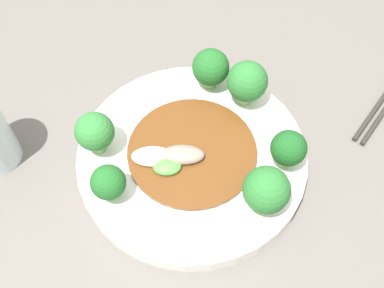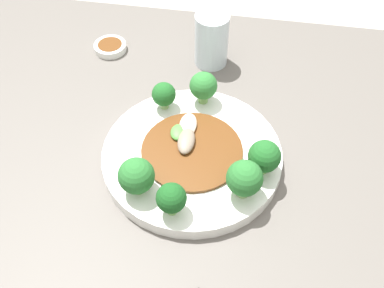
{
  "view_description": "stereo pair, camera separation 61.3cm",
  "coord_description": "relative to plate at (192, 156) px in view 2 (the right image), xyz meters",
  "views": [
    {
      "loc": [
        -0.35,
        -0.02,
        1.27
      ],
      "look_at": [
        -0.03,
        -0.01,
        0.78
      ],
      "focal_mm": 42.0,
      "sensor_mm": 36.0,
      "label": 1
    },
    {
      "loc": [
        0.05,
        -0.48,
        1.36
      ],
      "look_at": [
        -0.03,
        -0.01,
        0.78
      ],
      "focal_mm": 42.0,
      "sensor_mm": 36.0,
      "label": 2
    }
  ],
  "objects": [
    {
      "name": "sauce_dish",
      "position": [
        -0.23,
        0.27,
        -0.0
      ],
      "size": [
        0.07,
        0.07,
        0.02
      ],
      "color": "white",
      "rests_on": "table"
    },
    {
      "name": "broccoli_east",
      "position": [
        0.12,
        -0.02,
        0.05
      ],
      "size": [
        0.05,
        0.05,
        0.06
      ],
      "color": "#7AAD5B",
      "rests_on": "plate"
    },
    {
      "name": "broccoli_southwest",
      "position": [
        -0.07,
        -0.09,
        0.05
      ],
      "size": [
        0.06,
        0.06,
        0.07
      ],
      "color": "#7AAD5B",
      "rests_on": "plate"
    },
    {
      "name": "table",
      "position": [
        0.03,
        0.01,
        -0.38
      ],
      "size": [
        1.2,
        0.88,
        0.74
      ],
      "color": "#5B5651",
      "rests_on": "ground_plane"
    },
    {
      "name": "broccoli_southeast",
      "position": [
        0.09,
        -0.07,
        0.05
      ],
      "size": [
        0.06,
        0.06,
        0.07
      ],
      "color": "#89B76B",
      "rests_on": "plate"
    },
    {
      "name": "broccoli_northwest",
      "position": [
        -0.07,
        0.1,
        0.04
      ],
      "size": [
        0.04,
        0.04,
        0.05
      ],
      "color": "#89B76B",
      "rests_on": "plate"
    },
    {
      "name": "plate",
      "position": [
        0.0,
        0.0,
        0.0
      ],
      "size": [
        0.31,
        0.31,
        0.02
      ],
      "color": "white",
      "rests_on": "table"
    },
    {
      "name": "drinking_glass",
      "position": [
        -0.01,
        0.27,
        0.04
      ],
      "size": [
        0.07,
        0.07,
        0.11
      ],
      "color": "silver",
      "rests_on": "table"
    },
    {
      "name": "stirfry_center",
      "position": [
        -0.0,
        0.01,
        0.02
      ],
      "size": [
        0.17,
        0.17,
        0.02
      ],
      "color": "#5B3314",
      "rests_on": "plate"
    },
    {
      "name": "broccoli_north",
      "position": [
        0.0,
        0.12,
        0.05
      ],
      "size": [
        0.05,
        0.05,
        0.06
      ],
      "color": "#7AAD5B",
      "rests_on": "plate"
    },
    {
      "name": "broccoli_south",
      "position": [
        -0.01,
        -0.12,
        0.05
      ],
      "size": [
        0.05,
        0.05,
        0.06
      ],
      "color": "#7AAD5B",
      "rests_on": "plate"
    }
  ]
}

